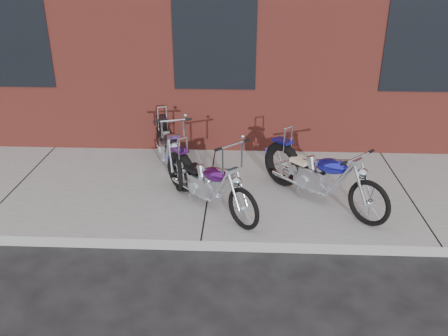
{
  "coord_description": "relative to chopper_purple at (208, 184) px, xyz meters",
  "views": [
    {
      "loc": [
        0.52,
        -5.03,
        3.49
      ],
      "look_at": [
        0.26,
        0.8,
        0.8
      ],
      "focal_mm": 38.0,
      "sensor_mm": 36.0,
      "label": 1
    }
  ],
  "objects": [
    {
      "name": "chopper_third",
      "position": [
        -0.74,
        1.24,
        0.01
      ],
      "size": [
        0.78,
        2.01,
        1.05
      ],
      "rotation": [
        0.0,
        0.0,
        -1.26
      ],
      "color": "black",
      "rests_on": "sidewalk"
    },
    {
      "name": "sidewalk",
      "position": [
        -0.02,
        0.6,
        -0.44
      ],
      "size": [
        22.0,
        3.0,
        0.15
      ],
      "primitive_type": "cube",
      "color": "gray",
      "rests_on": "ground"
    },
    {
      "name": "chopper_blue",
      "position": [
        1.58,
        0.22,
        0.04
      ],
      "size": [
        1.6,
        1.7,
        0.97
      ],
      "rotation": [
        0.0,
        0.0,
        -0.82
      ],
      "color": "black",
      "rests_on": "sidewalk"
    },
    {
      "name": "ground",
      "position": [
        -0.02,
        -0.9,
        -0.51
      ],
      "size": [
        120.0,
        120.0,
        0.0
      ],
      "primitive_type": "plane",
      "color": "black",
      "rests_on": "ground"
    },
    {
      "name": "chopper_purple",
      "position": [
        0.0,
        0.0,
        0.0
      ],
      "size": [
        1.42,
        1.55,
        1.13
      ],
      "rotation": [
        0.0,
        0.0,
        -0.83
      ],
      "color": "black",
      "rests_on": "sidewalk"
    }
  ]
}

